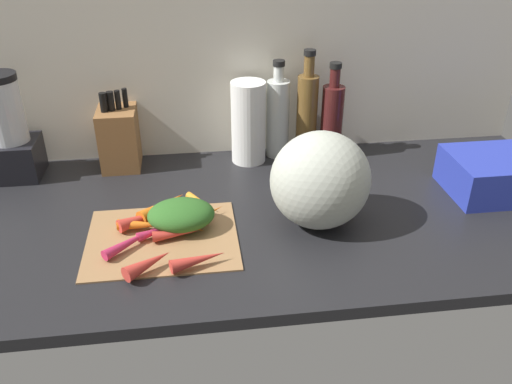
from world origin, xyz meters
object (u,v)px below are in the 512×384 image
Objects in this scene: paper_towel_roll at (248,122)px; bottle_1 at (307,114)px; carrot_2 at (176,234)px; carrot_8 at (148,263)px; carrot_1 at (199,218)px; bottle_2 at (332,119)px; carrot_9 at (201,202)px; carrot_10 at (157,231)px; carrot_0 at (145,225)px; carrot_5 at (142,218)px; winter_squash at (320,180)px; bottle_0 at (278,117)px; carrot_6 at (198,260)px; knife_block at (119,137)px; blender_appliance at (9,134)px; carrot_7 at (163,206)px; carrot_3 at (188,226)px; carrot_11 at (133,240)px; dish_rack at (499,174)px; carrot_4 at (180,209)px; cutting_board at (162,238)px; carrot_12 at (178,223)px.

bottle_1 reaches higher than paper_towel_roll.
carrot_8 is (-5.77, -11.31, 0.44)cm from carrot_2.
carrot_2 reaches higher than carrot_1.
paper_towel_roll is 0.84× the size of bottle_2.
carrot_9 is 16.56cm from carrot_10.
carrot_5 reaches higher than carrot_0.
winter_squash is 0.81× the size of bottle_0.
carrot_6 reaches higher than carrot_2.
carrot_6 is 62.07cm from bottle_0.
blender_appliance is (-29.43, -2.99, 3.79)cm from knife_block.
carrot_9 is at bearing -51.74° from knife_block.
carrot_1 is 10.86cm from carrot_7.
carrot_10 is at bearing -156.00° from carrot_1.
carrot_2 is 63.69cm from bottle_2.
carrot_0 is at bearing 95.08° from carrot_8.
carrot_2 is 0.90× the size of carrot_5.
carrot_0 reaches higher than carrot_2.
paper_towel_roll is 25.39cm from bottle_2.
carrot_1 is 1.54× the size of carrot_3.
carrot_8 reaches higher than carrot_11.
carrot_3 is at bearing 98.41° from carrot_6.
bottle_0 is (76.81, 3.92, -0.36)cm from blender_appliance.
carrot_2 is 12.24cm from carrot_6.
carrot_0 is 0.44× the size of blender_appliance.
bottle_2 reaches higher than paper_towel_roll.
carrot_8 is 0.39× the size of bottle_2.
carrot_0 is 0.49× the size of dish_rack.
carrot_6 is 0.46× the size of dish_rack.
carrot_0 is 61.52cm from bottle_1.
carrot_11 is at bearing -126.95° from paper_towel_roll.
bottle_0 is at bearing 47.56° from carrot_11.
bottle_1 is 56.24cm from dish_rack.
carrot_5 reaches higher than carrot_2.
blender_appliance is (-46.28, 29.33, 10.56)cm from carrot_4.
carrot_6 reaches higher than cutting_board.
cutting_board is 1.19× the size of bottle_0.
winter_squash is at bearing -97.53° from bottle_1.
knife_block reaches higher than carrot_11.
carrot_12 reaches higher than carrot_10.
carrot_0 is 0.57× the size of knife_block.
carrot_7 is (-3.19, 12.59, 0.46)cm from carrot_2.
carrot_7 is at bearing 114.97° from carrot_12.
carrot_1 is 8.01cm from carrot_9.
carrot_3 is (-3.00, -3.85, 0.30)cm from carrot_1.
bottle_2 is (41.81, 34.41, 10.26)cm from carrot_1.
cutting_board is at bearing -51.04° from carrot_5.
carrot_3 is at bearing -127.93° from carrot_1.
carrot_0 is at bearing -146.56° from bottle_2.
carrot_5 is 0.80× the size of carrot_7.
carrot_10 is 0.41× the size of winter_squash.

